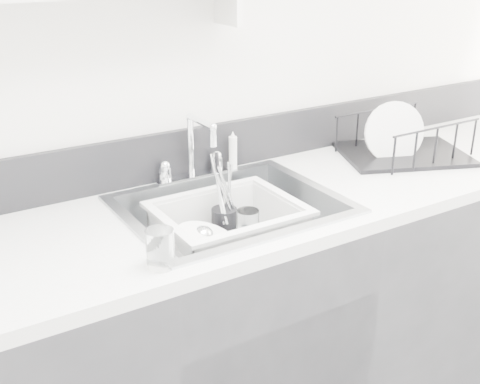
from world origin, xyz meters
TOP-DOWN VIEW (x-y plane):
  - counter_run at (0.00, 1.19)m, footprint 3.20×0.62m
  - backsplash at (0.00, 1.49)m, footprint 3.20×0.02m
  - sink at (0.00, 1.19)m, footprint 0.64×0.52m
  - faucet at (0.00, 1.44)m, footprint 0.26×0.18m
  - side_sprayer at (0.16, 1.44)m, footprint 0.03×0.03m
  - wash_tub at (-0.01, 1.19)m, footprint 0.50×0.45m
  - plate_stack at (-0.09, 1.15)m, footprint 0.27×0.26m
  - utensil_cup at (0.03, 1.28)m, footprint 0.08×0.08m
  - ladle at (-0.04, 1.16)m, footprint 0.25×0.27m
  - tumbler_in_tub at (0.08, 1.23)m, footprint 0.07×0.07m
  - tumbler_counter at (-0.33, 0.96)m, footprint 0.09×0.09m
  - dish_rack at (0.77, 1.25)m, footprint 0.53×0.47m
  - bowl_small at (0.06, 1.10)m, footprint 0.10×0.10m

SIDE VIEW (x-z plane):
  - counter_run at x=0.00m, z-range 0.00..0.92m
  - bowl_small at x=0.06m, z-range 0.77..0.80m
  - plate_stack at x=-0.09m, z-range 0.74..0.85m
  - ladle at x=-0.04m, z-range 0.77..0.85m
  - tumbler_in_tub at x=0.08m, z-range 0.77..0.87m
  - utensil_cup at x=0.03m, z-range 0.69..0.96m
  - sink at x=0.00m, z-range 0.73..0.93m
  - wash_tub at x=-0.01m, z-range 0.75..0.92m
  - tumbler_counter at x=-0.33m, z-range 0.92..1.02m
  - faucet at x=0.00m, z-range 0.87..1.09m
  - side_sprayer at x=0.16m, z-range 0.92..1.06m
  - dish_rack at x=0.77m, z-range 0.92..1.07m
  - backsplash at x=0.00m, z-range 0.92..1.08m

